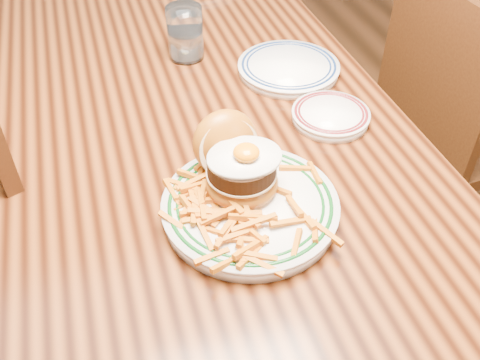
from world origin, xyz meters
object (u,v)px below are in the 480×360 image
object	(u,v)px
table	(190,122)
chair_right	(453,123)
main_plate	(246,191)
side_plate	(331,115)

from	to	relation	value
table	chair_right	size ratio (longest dim) A/B	1.79
chair_right	main_plate	xyz separation A→B (m)	(-0.77, -0.41, 0.31)
chair_right	main_plate	bearing A→B (deg)	23.25
table	chair_right	bearing A→B (deg)	1.40
main_plate	table	bearing A→B (deg)	85.96
table	main_plate	distance (m)	0.41
main_plate	side_plate	xyz separation A→B (m)	(0.25, 0.19, -0.03)
table	chair_right	xyz separation A→B (m)	(0.79, 0.02, -0.18)
chair_right	main_plate	world-z (taller)	same
table	side_plate	distance (m)	0.34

